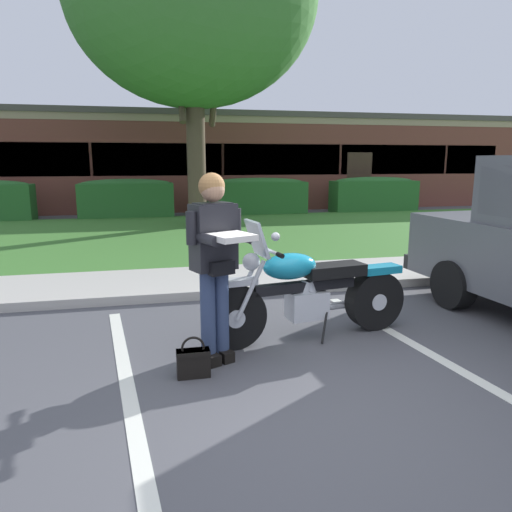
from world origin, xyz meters
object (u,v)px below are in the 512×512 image
object	(u,v)px
hedge_center_left	(127,198)
brick_building	(206,161)
handbag	(193,361)
hedge_right	(374,194)
motorcycle	(316,291)
hedge_center_right	(257,195)
rider_person	(215,253)

from	to	relation	value
hedge_center_left	brick_building	size ratio (longest dim) A/B	0.11
handbag	hedge_center_left	distance (m)	11.85
hedge_right	handbag	bearing A→B (deg)	-122.48
hedge_center_left	handbag	bearing A→B (deg)	-85.33
motorcycle	hedge_right	bearing A→B (deg)	60.94
motorcycle	brick_building	bearing A→B (deg)	86.67
hedge_center_right	hedge_right	world-z (taller)	same
rider_person	handbag	bearing A→B (deg)	-131.31
motorcycle	hedge_center_right	size ratio (longest dim) A/B	0.68
handbag	brick_building	xyz separation A→B (m)	(2.32, 17.88, 1.63)
hedge_right	brick_building	bearing A→B (deg)	130.52
motorcycle	handbag	xyz separation A→B (m)	(-1.32, -0.66, -0.34)
hedge_center_left	brick_building	bearing A→B (deg)	61.57
hedge_center_left	hedge_right	xyz separation A→B (m)	(8.48, -0.00, -0.00)
motorcycle	hedge_center_right	world-z (taller)	motorcycle
motorcycle	hedge_center_right	distance (m)	11.32
motorcycle	hedge_center_left	xyz separation A→B (m)	(-2.28, 11.15, 0.16)
motorcycle	hedge_center_left	bearing A→B (deg)	101.58
rider_person	hedge_center_left	size ratio (longest dim) A/B	0.59
handbag	brick_building	world-z (taller)	brick_building
handbag	hedge_right	xyz separation A→B (m)	(7.51, 11.80, 0.51)
hedge_center_right	handbag	bearing A→B (deg)	-105.51
handbag	hedge_center_right	distance (m)	12.26
handbag	hedge_right	world-z (taller)	hedge_right
hedge_center_right	brick_building	size ratio (longest dim) A/B	0.13
motorcycle	rider_person	bearing A→B (deg)	-160.34
hedge_center_left	hedge_center_right	world-z (taller)	same
motorcycle	hedge_right	xyz separation A→B (m)	(6.19, 11.15, 0.16)
hedge_right	hedge_center_left	bearing A→B (deg)	180.00
handbag	hedge_center_left	bearing A→B (deg)	94.67
motorcycle	hedge_center_left	distance (m)	11.38
hedge_center_left	hedge_right	world-z (taller)	same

